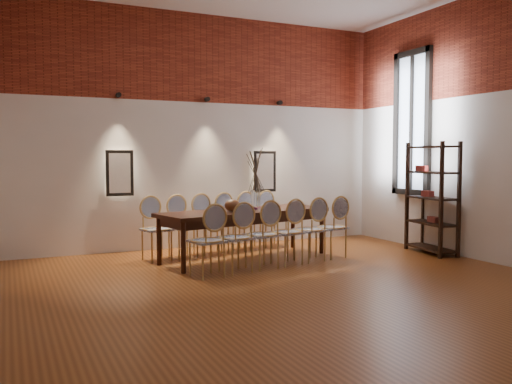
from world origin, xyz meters
name	(u,v)px	position (x,y,z in m)	size (l,w,h in m)	color
floor	(292,293)	(0.00, 0.00, -0.01)	(7.00, 7.00, 0.02)	brown
wall_back	(194,132)	(0.00, 3.55, 2.00)	(7.00, 0.10, 4.00)	silver
brick_band_back	(195,58)	(0.00, 3.48, 3.25)	(7.00, 0.02, 1.50)	maroon
niche_left	(119,173)	(-1.30, 3.45, 1.30)	(0.36, 0.06, 0.66)	#FFEAC6
niche_right	(264,171)	(1.30, 3.45, 1.30)	(0.36, 0.06, 0.66)	#FFEAC6
spot_fixture_left	(118,95)	(-1.30, 3.42, 2.55)	(0.08, 0.08, 0.10)	black
spot_fixture_mid	(207,99)	(0.20, 3.42, 2.55)	(0.08, 0.08, 0.10)	black
spot_fixture_right	(280,103)	(1.60, 3.42, 2.55)	(0.08, 0.08, 0.10)	black
window_glass	(413,123)	(3.46, 2.00, 2.15)	(0.02, 0.78, 2.38)	silver
window_frame	(412,123)	(3.44, 2.00, 2.15)	(0.08, 0.90, 2.50)	black
window_mullion	(412,123)	(3.44, 2.00, 2.15)	(0.06, 0.06, 2.40)	black
dining_table	(245,235)	(0.33, 2.10, 0.38)	(2.71, 0.87, 0.75)	black
chair_near_a	(207,241)	(-0.62, 1.17, 0.47)	(0.44, 0.44, 0.94)	tan
chair_near_b	(235,238)	(-0.18, 1.26, 0.47)	(0.44, 0.44, 0.94)	tan
chair_near_c	(262,235)	(0.26, 1.36, 0.47)	(0.44, 0.44, 0.94)	tan
chair_near_d	(287,232)	(0.70, 1.45, 0.47)	(0.44, 0.44, 0.94)	tan
chair_near_e	(310,230)	(1.14, 1.55, 0.47)	(0.44, 0.44, 0.94)	tan
chair_near_f	(331,227)	(1.58, 1.64, 0.47)	(0.44, 0.44, 0.94)	tan
chair_far_a	(157,229)	(-0.92, 2.56, 0.47)	(0.44, 0.44, 0.94)	tan
chair_far_b	(183,227)	(-0.48, 2.66, 0.47)	(0.44, 0.44, 0.94)	tan
chair_far_c	(208,225)	(-0.04, 2.75, 0.47)	(0.44, 0.44, 0.94)	tan
chair_far_d	(231,223)	(0.40, 2.85, 0.47)	(0.44, 0.44, 0.94)	tan
chair_far_e	(253,221)	(0.84, 2.94, 0.47)	(0.44, 0.44, 0.94)	tan
chair_far_f	(273,219)	(1.28, 3.04, 0.47)	(0.44, 0.44, 0.94)	tan
vase	(256,200)	(0.53, 2.14, 0.90)	(0.14, 0.14, 0.30)	silver
dried_branches	(256,171)	(0.53, 2.14, 1.35)	(0.50, 0.50, 0.70)	#473A2B
bowl	(233,205)	(0.08, 2.00, 0.84)	(0.24, 0.24, 0.18)	#5C3219
book	(247,208)	(0.41, 2.22, 0.77)	(0.26, 0.18, 0.03)	#7F1C51
shelving_rack	(432,198)	(3.28, 1.30, 0.90)	(0.38, 1.00, 1.80)	black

